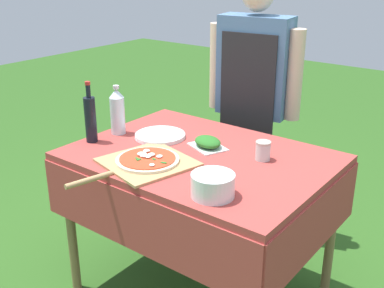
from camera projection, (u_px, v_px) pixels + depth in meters
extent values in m
cube|color=#A83D38|center=(200.00, 158.00, 2.31)|extent=(1.21, 0.89, 0.04)
cube|color=#A83D38|center=(137.00, 225.00, 2.04)|extent=(1.21, 0.01, 0.28)
cube|color=#A83D38|center=(247.00, 159.00, 2.70)|extent=(1.21, 0.01, 0.28)
cube|color=#A83D38|center=(113.00, 157.00, 2.72)|extent=(0.01, 0.89, 0.28)
cube|color=#A83D38|center=(316.00, 227.00, 2.02)|extent=(0.01, 0.89, 0.28)
cylinder|color=olive|center=(71.00, 227.00, 2.49)|extent=(0.05, 0.05, 0.77)
cylinder|color=olive|center=(167.00, 176.00, 3.05)|extent=(0.05, 0.05, 0.77)
cylinder|color=olive|center=(331.00, 233.00, 2.43)|extent=(0.05, 0.05, 0.77)
cylinder|color=#70604C|center=(261.00, 174.00, 3.07)|extent=(0.11, 0.11, 0.78)
cylinder|color=#70604C|center=(239.00, 169.00, 3.14)|extent=(0.11, 0.11, 0.78)
cube|color=#4C7099|center=(255.00, 66.00, 2.85)|extent=(0.45, 0.24, 0.59)
cube|color=#232326|center=(246.00, 106.00, 2.86)|extent=(0.34, 0.05, 0.85)
cylinder|color=beige|center=(295.00, 75.00, 2.75)|extent=(0.09, 0.09, 0.52)
cylinder|color=beige|center=(217.00, 66.00, 2.98)|extent=(0.09, 0.09, 0.52)
cube|color=tan|center=(148.00, 162.00, 2.20)|extent=(0.44, 0.44, 0.01)
cylinder|color=tan|center=(90.00, 180.00, 2.03)|extent=(0.08, 0.22, 0.02)
cylinder|color=beige|center=(148.00, 160.00, 2.20)|extent=(0.29, 0.29, 0.01)
cylinder|color=#D14223|center=(147.00, 158.00, 2.19)|extent=(0.26, 0.26, 0.00)
ellipsoid|color=white|center=(142.00, 154.00, 2.21)|extent=(0.06, 0.05, 0.02)
ellipsoid|color=white|center=(142.00, 156.00, 2.20)|extent=(0.03, 0.03, 0.01)
ellipsoid|color=white|center=(151.00, 155.00, 2.21)|extent=(0.04, 0.04, 0.01)
ellipsoid|color=white|center=(147.00, 151.00, 2.25)|extent=(0.04, 0.04, 0.01)
ellipsoid|color=white|center=(144.00, 156.00, 2.19)|extent=(0.03, 0.03, 0.01)
ellipsoid|color=white|center=(148.00, 156.00, 2.19)|extent=(0.04, 0.04, 0.01)
ellipsoid|color=white|center=(152.00, 165.00, 2.11)|extent=(0.04, 0.04, 0.01)
ellipsoid|color=white|center=(159.00, 156.00, 2.19)|extent=(0.04, 0.04, 0.01)
ellipsoid|color=#286B23|center=(154.00, 159.00, 2.17)|extent=(0.03, 0.02, 0.00)
ellipsoid|color=#286B23|center=(146.00, 155.00, 2.21)|extent=(0.02, 0.03, 0.00)
ellipsoid|color=#286B23|center=(137.00, 158.00, 2.18)|extent=(0.04, 0.03, 0.00)
ellipsoid|color=#286B23|center=(139.00, 159.00, 2.17)|extent=(0.02, 0.03, 0.00)
ellipsoid|color=#286B23|center=(164.00, 162.00, 2.14)|extent=(0.04, 0.02, 0.00)
cylinder|color=black|center=(91.00, 120.00, 2.42)|extent=(0.06, 0.06, 0.23)
cylinder|color=black|center=(88.00, 91.00, 2.37)|extent=(0.02, 0.02, 0.07)
cylinder|color=#B22823|center=(88.00, 83.00, 2.35)|extent=(0.03, 0.03, 0.02)
cylinder|color=silver|center=(118.00, 116.00, 2.54)|extent=(0.08, 0.08, 0.20)
cone|color=silver|center=(116.00, 93.00, 2.49)|extent=(0.08, 0.08, 0.05)
cylinder|color=silver|center=(116.00, 87.00, 2.48)|extent=(0.03, 0.03, 0.02)
cube|color=silver|center=(208.00, 147.00, 2.38)|extent=(0.22, 0.20, 0.01)
ellipsoid|color=#286B23|center=(208.00, 142.00, 2.37)|extent=(0.19, 0.17, 0.05)
cylinder|color=silver|center=(213.00, 185.00, 1.89)|extent=(0.18, 0.18, 0.09)
cylinder|color=white|center=(160.00, 137.00, 2.51)|extent=(0.27, 0.27, 0.00)
cylinder|color=white|center=(160.00, 136.00, 2.51)|extent=(0.26, 0.26, 0.00)
cylinder|color=white|center=(160.00, 135.00, 2.51)|extent=(0.26, 0.26, 0.00)
cylinder|color=white|center=(160.00, 134.00, 2.51)|extent=(0.26, 0.26, 0.00)
cylinder|color=silver|center=(263.00, 152.00, 2.23)|extent=(0.07, 0.07, 0.08)
cylinder|color=#D14223|center=(263.00, 154.00, 2.23)|extent=(0.06, 0.06, 0.06)
cylinder|color=#B7B2A3|center=(263.00, 143.00, 2.21)|extent=(0.07, 0.07, 0.01)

